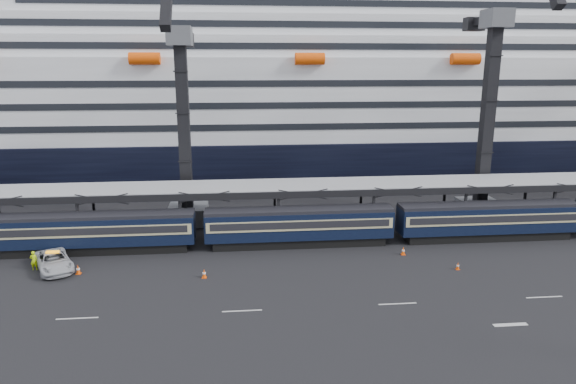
% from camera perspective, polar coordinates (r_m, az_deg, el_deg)
% --- Properties ---
extents(ground, '(260.00, 260.00, 0.00)m').
position_cam_1_polar(ground, '(45.53, 12.98, -9.69)').
color(ground, black).
rests_on(ground, ground).
extents(lane_markings, '(111.00, 4.27, 0.02)m').
position_cam_1_polar(lane_markings, '(44.53, 25.37, -11.29)').
color(lane_markings, beige).
rests_on(lane_markings, ground).
extents(train, '(133.05, 3.00, 4.05)m').
position_cam_1_polar(train, '(52.71, 4.88, -3.53)').
color(train, black).
rests_on(train, ground).
extents(canopy, '(130.00, 6.25, 5.53)m').
position_cam_1_polar(canopy, '(56.67, 8.84, 0.79)').
color(canopy, '#97999F').
rests_on(canopy, ground).
extents(cruise_ship, '(214.09, 28.84, 34.00)m').
position_cam_1_polar(cruise_ship, '(86.57, 3.02, 10.18)').
color(cruise_ship, black).
rests_on(cruise_ship, ground).
extents(crane_dark_near, '(4.50, 17.75, 35.08)m').
position_cam_1_polar(crane_dark_near, '(58.63, -11.56, 7.74)').
color(crane_dark_near, '#515459').
rests_on(crane_dark_near, ground).
extents(crane_dark_mid, '(4.50, 18.24, 39.64)m').
position_cam_1_polar(crane_dark_mid, '(64.13, 21.56, 8.85)').
color(crane_dark_mid, '#515459').
rests_on(crane_dark_mid, ground).
extents(pickup_truck, '(5.10, 6.47, 1.63)m').
position_cam_1_polar(pickup_truck, '(51.07, -24.59, -7.02)').
color(pickup_truck, '#BABCC2').
rests_on(pickup_truck, ground).
extents(worker, '(0.68, 0.48, 1.79)m').
position_cam_1_polar(worker, '(51.79, -26.40, -6.84)').
color(worker, '#BEEC0C').
rests_on(worker, ground).
extents(traffic_cone_b, '(0.43, 0.43, 0.87)m').
position_cam_1_polar(traffic_cone_b, '(49.42, -22.29, -7.95)').
color(traffic_cone_b, '#FF4F08').
rests_on(traffic_cone_b, ground).
extents(traffic_cone_c, '(0.41, 0.41, 0.83)m').
position_cam_1_polar(traffic_cone_c, '(45.60, -9.30, -8.91)').
color(traffic_cone_c, '#FF4F08').
rests_on(traffic_cone_c, ground).
extents(traffic_cone_d, '(0.34, 0.34, 0.69)m').
position_cam_1_polar(traffic_cone_d, '(49.22, 18.35, -7.80)').
color(traffic_cone_d, '#FF4F08').
rests_on(traffic_cone_d, ground).
extents(traffic_cone_e, '(0.41, 0.41, 0.82)m').
position_cam_1_polar(traffic_cone_e, '(51.46, 12.68, -6.38)').
color(traffic_cone_e, '#FF4F08').
rests_on(traffic_cone_e, ground).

